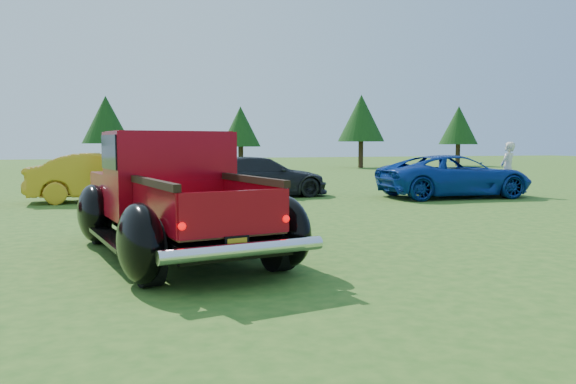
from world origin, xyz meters
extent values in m
plane|color=#2B5B1A|center=(0.00, 0.00, 0.00)|extent=(120.00, 120.00, 0.00)
cylinder|color=#332114|center=(-3.00, 31.00, 0.90)|extent=(0.36, 0.36, 1.80)
cone|color=black|center=(-3.00, 31.00, 3.40)|extent=(3.20, 3.20, 3.20)
cylinder|color=#332114|center=(6.00, 30.00, 0.79)|extent=(0.36, 0.36, 1.58)
cone|color=black|center=(6.00, 30.00, 2.99)|extent=(2.82, 2.82, 2.82)
cylinder|color=#332114|center=(15.00, 29.50, 0.97)|extent=(0.36, 0.36, 1.94)
cone|color=black|center=(15.00, 29.50, 3.67)|extent=(3.46, 3.46, 3.46)
cylinder|color=#332114|center=(24.00, 30.50, 0.86)|extent=(0.36, 0.36, 1.73)
cone|color=black|center=(24.00, 30.50, 3.26)|extent=(3.07, 3.07, 3.07)
cylinder|color=black|center=(-2.09, -1.54, 0.44)|extent=(0.43, 0.91, 0.87)
cylinder|color=black|center=(-0.28, -1.19, 0.44)|extent=(0.43, 0.91, 0.87)
cylinder|color=black|center=(-2.77, 1.88, 0.44)|extent=(0.43, 0.91, 0.87)
cylinder|color=black|center=(-0.95, 2.24, 0.44)|extent=(0.43, 0.91, 0.87)
cube|color=black|center=(-1.53, 0.40, 0.49)|extent=(2.49, 5.32, 0.22)
cube|color=maroon|center=(-1.88, 2.16, 0.94)|extent=(2.13, 1.96, 0.68)
cube|color=silver|center=(-2.04, 2.99, 0.93)|extent=(1.72, 0.40, 0.54)
cube|color=maroon|center=(-1.61, 0.77, 1.31)|extent=(2.15, 1.60, 1.42)
cube|color=black|center=(-1.61, 0.77, 1.69)|extent=(2.17, 1.51, 0.54)
cube|color=maroon|center=(-1.61, 0.77, 1.98)|extent=(2.04, 1.48, 0.09)
cube|color=brown|center=(-1.27, -0.94, 0.68)|extent=(1.86, 2.42, 0.05)
cube|color=maroon|center=(-1.99, -1.08, 0.96)|extent=(0.48, 2.15, 0.57)
cube|color=maroon|center=(-0.55, -0.79, 0.96)|extent=(0.48, 2.15, 0.57)
cube|color=maroon|center=(-1.48, 0.13, 0.96)|extent=(1.45, 0.34, 0.57)
cube|color=maroon|center=(-1.06, -2.01, 0.96)|extent=(1.46, 0.35, 0.57)
cube|color=black|center=(-1.99, -1.08, 1.30)|extent=(0.52, 2.16, 0.10)
cube|color=black|center=(-0.55, -0.79, 1.30)|extent=(0.52, 2.16, 0.10)
ellipsoid|color=black|center=(-2.20, -1.56, 0.57)|extent=(0.72, 1.23, 0.96)
ellipsoid|color=black|center=(-0.17, -1.16, 0.57)|extent=(0.72, 1.23, 0.96)
ellipsoid|color=black|center=(-2.88, 1.86, 0.57)|extent=(0.72, 1.23, 0.96)
ellipsoid|color=black|center=(-0.84, 2.26, 0.57)|extent=(0.72, 1.23, 0.96)
cube|color=black|center=(-2.54, 0.15, 0.36)|extent=(0.78, 2.31, 0.07)
cube|color=black|center=(-0.51, 0.55, 0.36)|extent=(0.78, 2.31, 0.07)
cylinder|color=silver|center=(-1.01, -2.27, 0.54)|extent=(2.12, 0.58, 0.17)
cube|color=black|center=(-1.05, -2.05, 0.60)|extent=(0.32, 0.08, 0.16)
cube|color=gold|center=(-1.05, -2.06, 0.60)|extent=(0.26, 0.06, 0.11)
sphere|color=#CC0505|center=(-1.74, -2.17, 0.85)|extent=(0.10, 0.10, 0.10)
sphere|color=#CC0505|center=(-0.37, -1.90, 0.85)|extent=(0.10, 0.10, 0.10)
imported|color=gold|center=(-2.84, 9.75, 0.76)|extent=(4.66, 1.79, 1.52)
imported|color=black|center=(2.22, 9.66, 0.68)|extent=(4.85, 2.29, 1.37)
imported|color=navy|center=(8.50, 7.62, 0.72)|extent=(5.26, 2.62, 1.43)
imported|color=beige|center=(10.58, 7.57, 0.94)|extent=(0.81, 0.70, 1.87)
camera|label=1|loc=(-2.47, -8.82, 1.83)|focal=35.00mm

